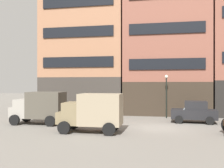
% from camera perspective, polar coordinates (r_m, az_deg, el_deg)
% --- Properties ---
extents(ground_plane, '(120.00, 120.00, 0.00)m').
position_cam_1_polar(ground_plane, '(20.10, 9.79, -9.37)').
color(ground_plane, slate).
extents(building_far_left, '(9.75, 5.65, 14.05)m').
position_cam_1_polar(building_far_left, '(30.54, -5.97, 7.20)').
color(building_far_left, '#38332D').
rests_on(building_far_left, ground_plane).
extents(building_center_left, '(9.34, 5.65, 14.60)m').
position_cam_1_polar(building_center_left, '(29.25, 11.71, 8.04)').
color(building_center_left, '#33281E').
rests_on(building_center_left, ground_plane).
extents(delivery_truck_near, '(4.37, 2.17, 2.62)m').
position_cam_1_polar(delivery_truck_near, '(17.80, -4.32, -5.97)').
color(delivery_truck_near, '#7A6B4C').
rests_on(delivery_truck_near, ground_plane).
extents(delivery_truck_far, '(4.37, 2.17, 2.62)m').
position_cam_1_polar(delivery_truck_far, '(22.10, -15.53, -4.78)').
color(delivery_truck_far, gray).
rests_on(delivery_truck_far, ground_plane).
extents(sedan_dark, '(3.81, 2.09, 1.83)m').
position_cam_1_polar(sedan_dark, '(23.14, 17.51, -5.83)').
color(sedan_dark, black).
rests_on(sedan_dark, ground_plane).
extents(streetlamp_curbside, '(0.32, 0.32, 4.12)m').
position_cam_1_polar(streetlamp_curbside, '(25.45, 11.78, -1.32)').
color(streetlamp_curbside, black).
rests_on(streetlamp_curbside, ground_plane).
extents(fire_hydrant_curbside, '(0.24, 0.24, 0.83)m').
position_cam_1_polar(fire_hydrant_curbside, '(27.22, -10.68, -5.96)').
color(fire_hydrant_curbside, maroon).
rests_on(fire_hydrant_curbside, ground_plane).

